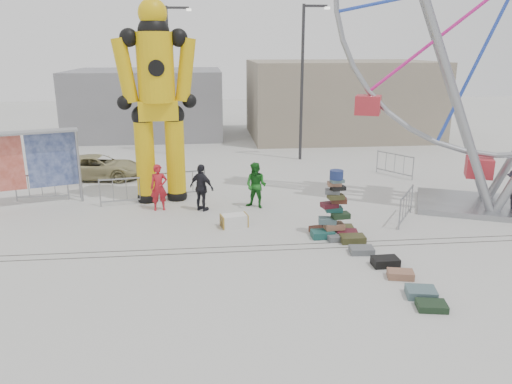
{
  "coord_description": "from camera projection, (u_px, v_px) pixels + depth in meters",
  "views": [
    {
      "loc": [
        -2.13,
        -13.31,
        5.99
      ],
      "look_at": [
        -0.47,
        2.8,
        1.22
      ],
      "focal_mm": 35.0,
      "sensor_mm": 36.0,
      "label": 1
    }
  ],
  "objects": [
    {
      "name": "row_case_4",
      "position": [
        421.0,
        292.0,
        12.35
      ],
      "size": [
        0.82,
        0.7,
        0.22
      ],
      "primitive_type": "cube",
      "rotation": [
        0.0,
        0.0,
        -0.2
      ],
      "color": "#4C686D",
      "rests_on": "ground"
    },
    {
      "name": "barricade_dummy_c",
      "position": [
        181.0,
        184.0,
        20.34
      ],
      "size": [
        1.98,
        0.52,
        1.1
      ],
      "primitive_type": null,
      "rotation": [
        0.0,
        0.0,
        0.21
      ],
      "color": "gray",
      "rests_on": "ground"
    },
    {
      "name": "lamp_post_left",
      "position": [
        171.0,
        74.0,
        27.27
      ],
      "size": [
        1.41,
        0.25,
        8.0
      ],
      "color": "#2D2D30",
      "rests_on": "ground"
    },
    {
      "name": "pedestrian_black",
      "position": [
        202.0,
        188.0,
        18.58
      ],
      "size": [
        1.1,
        0.97,
        1.78
      ],
      "primitive_type": "imported",
      "rotation": [
        0.0,
        0.0,
        2.5
      ],
      "color": "black",
      "rests_on": "ground"
    },
    {
      "name": "barricade_dummy_b",
      "position": [
        127.0,
        191.0,
        19.38
      ],
      "size": [
        1.99,
        0.43,
        1.1
      ],
      "primitive_type": null,
      "rotation": [
        0.0,
        0.0,
        0.17
      ],
      "color": "gray",
      "rests_on": "ground"
    },
    {
      "name": "row_case_3",
      "position": [
        400.0,
        274.0,
        13.34
      ],
      "size": [
        0.76,
        0.57,
        0.21
      ],
      "primitive_type": "cube",
      "rotation": [
        0.0,
        0.0,
        -0.22
      ],
      "color": "#96654C",
      "rests_on": "ground"
    },
    {
      "name": "parked_suv",
      "position": [
        98.0,
        167.0,
        23.16
      ],
      "size": [
        4.17,
        2.25,
        1.11
      ],
      "primitive_type": "imported",
      "rotation": [
        0.0,
        0.0,
        1.47
      ],
      "color": "tan",
      "rests_on": "ground"
    },
    {
      "name": "row_case_5",
      "position": [
        432.0,
        306.0,
        11.76
      ],
      "size": [
        0.77,
        0.61,
        0.17
      ],
      "primitive_type": "cube",
      "rotation": [
        0.0,
        0.0,
        -0.18
      ],
      "color": "#1B311C",
      "rests_on": "ground"
    },
    {
      "name": "pedestrian_red",
      "position": [
        159.0,
        187.0,
        18.66
      ],
      "size": [
        0.69,
        0.5,
        1.76
      ],
      "primitive_type": "imported",
      "rotation": [
        0.0,
        0.0,
        0.13
      ],
      "color": "#A41720",
      "rests_on": "ground"
    },
    {
      "name": "building_left",
      "position": [
        148.0,
        103.0,
        34.39
      ],
      "size": [
        10.0,
        8.0,
        4.4
      ],
      "primitive_type": "cube",
      "color": "gray",
      "rests_on": "ground"
    },
    {
      "name": "pedestrian_green",
      "position": [
        256.0,
        185.0,
        18.93
      ],
      "size": [
        1.07,
        1.01,
        1.76
      ],
      "primitive_type": "imported",
      "rotation": [
        0.0,
        0.0,
        -0.54
      ],
      "color": "#175D19",
      "rests_on": "ground"
    },
    {
      "name": "steamer_trunk",
      "position": [
        234.0,
        221.0,
        17.11
      ],
      "size": [
        0.98,
        0.69,
        0.42
      ],
      "primitive_type": "cube",
      "rotation": [
        0.0,
        0.0,
        0.21
      ],
      "color": "silver",
      "rests_on": "ground"
    },
    {
      "name": "track_line_near",
      "position": [
        279.0,
        250.0,
        15.18
      ],
      "size": [
        40.0,
        0.04,
        0.01
      ],
      "primitive_type": "cube",
      "color": "#47443F",
      "rests_on": "ground"
    },
    {
      "name": "building_right",
      "position": [
        340.0,
        99.0,
        33.67
      ],
      "size": [
        12.0,
        8.0,
        5.0
      ],
      "primitive_type": "cube",
      "color": "gray",
      "rests_on": "ground"
    },
    {
      "name": "crash_test_dummy",
      "position": [
        157.0,
        96.0,
        18.91
      ],
      "size": [
        3.15,
        1.38,
        7.89
      ],
      "rotation": [
        0.0,
        0.0,
        0.13
      ],
      "color": "black",
      "rests_on": "ground"
    },
    {
      "name": "banner_scaffold",
      "position": [
        24.0,
        151.0,
        18.85
      ],
      "size": [
        4.0,
        1.85,
        2.89
      ],
      "rotation": [
        0.0,
        0.0,
        0.31
      ],
      "color": "gray",
      "rests_on": "ground"
    },
    {
      "name": "row_case_2",
      "position": [
        385.0,
        262.0,
        14.07
      ],
      "size": [
        0.75,
        0.51,
        0.25
      ],
      "primitive_type": "cube",
      "rotation": [
        0.0,
        0.0,
        0.03
      ],
      "color": "black",
      "rests_on": "ground"
    },
    {
      "name": "suitcase_tower",
      "position": [
        334.0,
        217.0,
        16.21
      ],
      "size": [
        1.54,
        1.38,
        2.2
      ],
      "rotation": [
        0.0,
        0.0,
        -0.01
      ],
      "color": "#1B514D",
      "rests_on": "ground"
    },
    {
      "name": "row_case_1",
      "position": [
        362.0,
        250.0,
        14.94
      ],
      "size": [
        0.74,
        0.54,
        0.19
      ],
      "primitive_type": "cube",
      "rotation": [
        0.0,
        0.0,
        -0.08
      ],
      "color": "slate",
      "rests_on": "ground"
    },
    {
      "name": "track_line_far",
      "position": [
        277.0,
        245.0,
        15.56
      ],
      "size": [
        40.0,
        0.04,
        0.01
      ],
      "primitive_type": "cube",
      "color": "#47443F",
      "rests_on": "ground"
    },
    {
      "name": "lamp_post_right",
      "position": [
        304.0,
        75.0,
        26.05
      ],
      "size": [
        1.41,
        0.25,
        8.0
      ],
      "color": "#2D2D30",
      "rests_on": "ground"
    },
    {
      "name": "barricade_dummy_a",
      "position": [
        42.0,
        187.0,
        19.86
      ],
      "size": [
        2.0,
        0.12,
        1.1
      ],
      "primitive_type": null,
      "rotation": [
        0.0,
        0.0,
        0.01
      ],
      "color": "gray",
      "rests_on": "ground"
    },
    {
      "name": "barricade_wheel_back",
      "position": [
        395.0,
        165.0,
        23.65
      ],
      "size": [
        1.21,
        1.71,
        1.1
      ],
      "primitive_type": null,
      "rotation": [
        0.0,
        0.0,
        -0.97
      ],
      "color": "gray",
      "rests_on": "ground"
    },
    {
      "name": "ground",
      "position": [
        282.0,
        258.0,
        14.61
      ],
      "size": [
        90.0,
        90.0,
        0.0
      ],
      "primitive_type": "plane",
      "color": "#9E9E99",
      "rests_on": "ground"
    },
    {
      "name": "barricade_wheel_front",
      "position": [
        406.0,
        206.0,
        17.55
      ],
      "size": [
        1.19,
        1.72,
        1.1
      ],
      "primitive_type": null,
      "rotation": [
        0.0,
        0.0,
        0.99
      ],
      "color": "gray",
      "rests_on": "ground"
    },
    {
      "name": "row_case_0",
      "position": [
        353.0,
        239.0,
        15.77
      ],
      "size": [
        0.78,
        0.51,
        0.22
      ],
      "primitive_type": "cube",
      "rotation": [
        0.0,
        0.0,
        -0.02
      ],
      "color": "#414120",
      "rests_on": "ground"
    }
  ]
}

